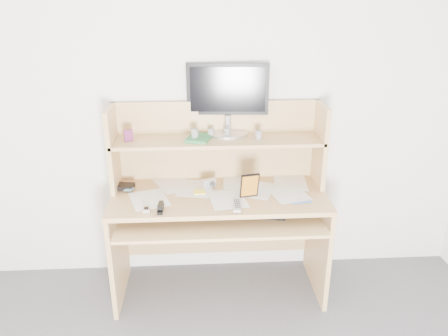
{
  "coord_description": "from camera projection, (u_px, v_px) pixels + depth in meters",
  "views": [
    {
      "loc": [
        -0.12,
        -1.1,
        1.96
      ],
      "look_at": [
        0.03,
        1.43,
        0.95
      ],
      "focal_mm": 35.0,
      "sensor_mm": 36.0,
      "label": 1
    }
  ],
  "objects": [
    {
      "name": "card_box",
      "position": [
        128.0,
        136.0,
        2.8
      ],
      "size": [
        0.06,
        0.04,
        0.08
      ],
      "primitive_type": "cube",
      "rotation": [
        0.0,
        0.0,
        0.47
      ],
      "color": "maroon",
      "rests_on": "desk"
    },
    {
      "name": "sticky_note_pad",
      "position": [
        199.0,
        192.0,
        2.87
      ],
      "size": [
        0.08,
        0.08,
        0.01
      ],
      "primitive_type": "cube",
      "rotation": [
        0.0,
        0.0,
        0.08
      ],
      "color": "#D7E53C",
      "rests_on": "desk"
    },
    {
      "name": "back_wall",
      "position": [
        217.0,
        107.0,
        2.96
      ],
      "size": [
        3.6,
        0.04,
        2.5
      ],
      "primitive_type": "cube",
      "color": "white",
      "rests_on": "floor"
    },
    {
      "name": "chip_stack_b",
      "position": [
        195.0,
        135.0,
        2.83
      ],
      "size": [
        0.06,
        0.06,
        0.07
      ],
      "primitive_type": "cylinder",
      "rotation": [
        0.0,
        0.0,
        -0.31
      ],
      "color": "silver",
      "rests_on": "desk"
    },
    {
      "name": "digital_camera",
      "position": [
        209.0,
        183.0,
        2.93
      ],
      "size": [
        0.1,
        0.07,
        0.06
      ],
      "primitive_type": "cube",
      "rotation": [
        0.0,
        0.0,
        0.46
      ],
      "color": "#BBBBBE",
      "rests_on": "paper_clutter"
    },
    {
      "name": "chip_stack_c",
      "position": [
        258.0,
        135.0,
        2.85
      ],
      "size": [
        0.05,
        0.05,
        0.06
      ],
      "primitive_type": "cylinder",
      "rotation": [
        0.0,
        0.0,
        0.13
      ],
      "color": "black",
      "rests_on": "desk"
    },
    {
      "name": "shelf_book",
      "position": [
        199.0,
        138.0,
        2.85
      ],
      "size": [
        0.19,
        0.23,
        0.02
      ],
      "primitive_type": "cube",
      "rotation": [
        0.0,
        0.0,
        -0.29
      ],
      "color": "#317B4F",
      "rests_on": "desk"
    },
    {
      "name": "chip_stack_a",
      "position": [
        211.0,
        133.0,
        2.9
      ],
      "size": [
        0.04,
        0.04,
        0.06
      ],
      "primitive_type": "cylinder",
      "rotation": [
        0.0,
        0.0,
        0.0
      ],
      "color": "black",
      "rests_on": "desk"
    },
    {
      "name": "flip_phone",
      "position": [
        147.0,
        208.0,
        2.62
      ],
      "size": [
        0.04,
        0.08,
        0.02
      ],
      "primitive_type": "cube",
      "rotation": [
        0.0,
        0.0,
        0.03
      ],
      "color": "silver",
      "rests_on": "paper_clutter"
    },
    {
      "name": "game_case",
      "position": [
        250.0,
        185.0,
        2.76
      ],
      "size": [
        0.12,
        0.04,
        0.17
      ],
      "primitive_type": "cube",
      "rotation": [
        0.0,
        0.0,
        0.21
      ],
      "color": "black",
      "rests_on": "paper_clutter"
    },
    {
      "name": "monitor",
      "position": [
        228.0,
        97.0,
        2.89
      ],
      "size": [
        0.54,
        0.27,
        0.47
      ],
      "rotation": [
        0.0,
        0.0,
        -0.07
      ],
      "color": "#BABABF",
      "rests_on": "desk"
    },
    {
      "name": "blue_pen",
      "position": [
        302.0,
        202.0,
        2.71
      ],
      "size": [
        0.13,
        0.02,
        0.01
      ],
      "primitive_type": "cylinder",
      "rotation": [
        1.57,
        0.0,
        1.7
      ],
      "color": "blue",
      "rests_on": "paper_clutter"
    },
    {
      "name": "paper_clutter",
      "position": [
        219.0,
        194.0,
        2.85
      ],
      "size": [
        1.32,
        0.54,
        0.01
      ],
      "primitive_type": "cube",
      "color": "silver",
      "rests_on": "desk"
    },
    {
      "name": "keyboard",
      "position": [
        250.0,
        210.0,
        2.82
      ],
      "size": [
        0.49,
        0.27,
        0.03
      ],
      "rotation": [
        0.0,
        0.0,
        -0.25
      ],
      "color": "black",
      "rests_on": "desk"
    },
    {
      "name": "wallet",
      "position": [
        126.0,
        186.0,
        2.91
      ],
      "size": [
        0.12,
        0.1,
        0.03
      ],
      "primitive_type": "cube",
      "rotation": [
        0.0,
        0.0,
        -0.12
      ],
      "color": "black",
      "rests_on": "paper_clutter"
    },
    {
      "name": "tv_remote",
      "position": [
        237.0,
        205.0,
        2.66
      ],
      "size": [
        0.06,
        0.17,
        0.02
      ],
      "primitive_type": "cube",
      "rotation": [
        0.0,
        0.0,
        -0.11
      ],
      "color": "#A7A7A2",
      "rests_on": "paper_clutter"
    },
    {
      "name": "stapler",
      "position": [
        160.0,
        207.0,
        2.62
      ],
      "size": [
        0.03,
        0.12,
        0.04
      ],
      "primitive_type": "cube",
      "rotation": [
        0.0,
        0.0,
        -0.01
      ],
      "color": "black",
      "rests_on": "paper_clutter"
    },
    {
      "name": "desk",
      "position": [
        219.0,
        197.0,
        2.94
      ],
      "size": [
        1.4,
        0.7,
        1.3
      ],
      "color": "tan",
      "rests_on": "floor"
    },
    {
      "name": "chip_stack_d",
      "position": [
        227.0,
        133.0,
        2.89
      ],
      "size": [
        0.04,
        0.04,
        0.06
      ],
      "primitive_type": "cylinder",
      "rotation": [
        0.0,
        0.0,
        -0.19
      ],
      "color": "white",
      "rests_on": "desk"
    }
  ]
}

